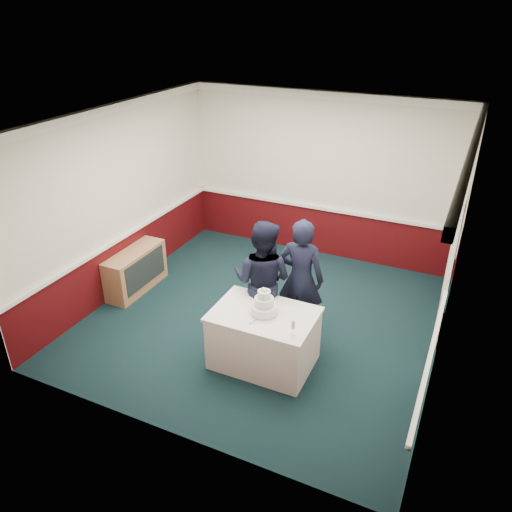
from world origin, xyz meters
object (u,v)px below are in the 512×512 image
at_px(sideboard, 136,270).
at_px(wedding_cake, 264,306).
at_px(champagne_flute, 293,325).
at_px(person_woman, 301,279).
at_px(cake_table, 264,338).
at_px(cake_knife, 255,321).
at_px(person_man, 262,281).

distance_m(sideboard, wedding_cake, 2.89).
height_order(champagne_flute, person_woman, person_woman).
xyz_separation_m(cake_table, person_woman, (0.18, 0.85, 0.49)).
distance_m(cake_knife, champagne_flute, 0.55).
relative_size(cake_table, cake_knife, 6.00).
relative_size(person_man, person_woman, 1.00).
distance_m(champagne_flute, person_woman, 1.18).
height_order(wedding_cake, person_woman, person_woman).
xyz_separation_m(cake_table, champagne_flute, (0.50, -0.28, 0.53)).
height_order(cake_knife, champagne_flute, champagne_flute).
height_order(champagne_flute, person_man, person_man).
distance_m(cake_knife, person_woman, 1.08).
bearing_deg(person_man, champagne_flute, 130.49).
bearing_deg(wedding_cake, cake_knife, -98.53).
bearing_deg(champagne_flute, cake_table, 150.75).
bearing_deg(person_woman, person_man, 26.61).
xyz_separation_m(champagne_flute, person_woman, (-0.32, 1.13, -0.03)).
bearing_deg(person_man, sideboard, -8.68).
bearing_deg(cake_knife, sideboard, 174.78).
height_order(cake_table, wedding_cake, wedding_cake).
height_order(wedding_cake, champagne_flute, wedding_cake).
height_order(sideboard, person_woman, person_woman).
height_order(sideboard, cake_knife, cake_knife).
bearing_deg(cake_table, wedding_cake, 90.00).
bearing_deg(champagne_flute, wedding_cake, 150.75).
bearing_deg(champagne_flute, person_man, 132.43).
xyz_separation_m(cake_table, person_man, (-0.28, 0.57, 0.49)).
bearing_deg(sideboard, person_man, -6.73).
xyz_separation_m(sideboard, cake_table, (2.70, -0.86, 0.05)).
relative_size(cake_table, person_man, 0.74).
relative_size(cake_table, champagne_flute, 6.44).
relative_size(cake_knife, champagne_flute, 1.07).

